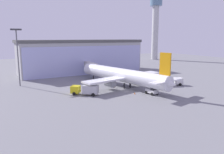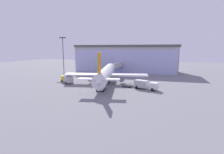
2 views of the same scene
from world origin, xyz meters
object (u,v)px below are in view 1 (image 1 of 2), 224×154
Objects in this scene: fuel_truck at (170,81)px; airplane at (122,75)px; apron_light_mast at (18,52)px; pushback_tug at (152,91)px; jet_bridge at (90,66)px; catering_truck at (86,90)px; safety_cone_nose at (135,93)px; baggage_cart at (153,85)px; safety_cone_wingtip at (162,83)px; control_tower at (155,24)px.

airplane is at bearing 178.45° from fuel_truck.
apron_light_mast is 5.21× the size of pushback_tug.
fuel_truck is 2.25× the size of pushback_tug.
jet_bridge is 28.42m from catering_truck.
safety_cone_nose is (11.99, -5.34, -1.19)m from catering_truck.
apron_light_mast is at bearing 106.49° from jet_bridge.
fuel_truck is at bearing -26.46° from apron_light_mast.
apron_light_mast is at bearing 172.15° from fuel_truck.
pushback_tug is at bearing -166.13° from catering_truck.
safety_cone_nose is (-4.06, 2.19, -0.70)m from pushback_tug.
baggage_cart is 11.40m from safety_cone_nose.
baggage_cart reaches higher than safety_cone_wingtip.
safety_cone_wingtip is (11.42, 9.29, -0.70)m from pushback_tug.
safety_cone_wingtip is at bearing -23.40° from apron_light_mast.
control_tower is at bearing 73.80° from fuel_truck.
control_tower is at bearing 48.85° from safety_cone_nose.
baggage_cart is at bearing 27.39° from safety_cone_nose.
baggage_cart is (22.12, -0.10, -0.97)m from catering_truck.
catering_truck is 13.18m from safety_cone_nose.
catering_truck is 12.83× the size of safety_cone_wingtip.
jet_bridge is 0.33× the size of airplane.
safety_cone_wingtip is at bearing -126.35° from control_tower.
jet_bridge is 22.94× the size of safety_cone_nose.
airplane is at bearing 80.68° from safety_cone_nose.
apron_light_mast is 32.96m from airplane.
apron_light_mast is at bearing -151.79° from control_tower.
fuel_truck is 16.64m from safety_cone_nose.
fuel_truck is at bearing -123.49° from airplane.
jet_bridge reaches higher than catering_truck.
fuel_truck is at bearing -124.81° from control_tower.
safety_cone_wingtip is at bearing 119.99° from fuel_truck.
control_tower is 100.50m from pushback_tug.
jet_bridge reaches higher than baggage_cart.
safety_cone_nose is 1.00× the size of safety_cone_wingtip.
control_tower is at bearing -53.15° from jet_bridge.
catering_truck is (-11.41, -25.89, -2.75)m from jet_bridge.
airplane is 70.18× the size of safety_cone_wingtip.
control_tower reaches higher than airplane.
control_tower is 73.90× the size of safety_cone_nose.
jet_bridge is 4.18× the size of baggage_cart.
jet_bridge is at bearing -74.80° from catering_truck.
catering_truck is 27.56m from safety_cone_wingtip.
catering_truck is 22.14m from baggage_cart.
airplane reaches higher than pushback_tug.
fuel_truck reaches higher than safety_cone_nose.
catering_truck is at bearing 159.74° from jet_bridge.
airplane reaches higher than fuel_truck.
control_tower reaches higher than safety_cone_wingtip.
safety_cone_wingtip is (27.48, 1.76, -1.19)m from catering_truck.
control_tower is 91.33m from baggage_cart.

